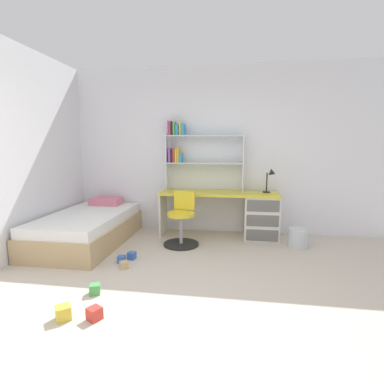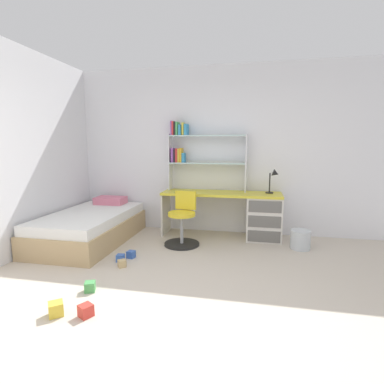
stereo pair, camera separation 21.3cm
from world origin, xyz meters
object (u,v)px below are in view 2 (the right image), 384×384
(waste_bin, at_px, (300,240))
(toy_block_yellow_1, at_px, (56,309))
(toy_block_red_0, at_px, (86,311))
(desk, at_px, (252,213))
(toy_block_natural_4, at_px, (122,263))
(swivel_chair, at_px, (182,224))
(toy_block_blue_5, at_px, (120,258))
(bed_platform, at_px, (91,227))
(toy_block_blue_2, at_px, (131,254))
(desk_lamp, at_px, (274,177))
(toy_block_green_3, at_px, (90,287))
(bookshelf_hutch, at_px, (195,149))

(waste_bin, distance_m, toy_block_yellow_1, 3.21)
(toy_block_red_0, relative_size, toy_block_yellow_1, 0.89)
(desk, bearing_deg, toy_block_natural_4, -135.74)
(swivel_chair, relative_size, toy_block_blue_5, 8.69)
(desk, bearing_deg, toy_block_blue_5, -140.70)
(bed_platform, distance_m, toy_block_blue_5, 1.06)
(swivel_chair, distance_m, toy_block_red_0, 2.07)
(toy_block_blue_2, relative_size, toy_block_blue_5, 1.02)
(waste_bin, bearing_deg, toy_block_yellow_1, -136.34)
(swivel_chair, distance_m, waste_bin, 1.71)
(desk_lamp, distance_m, toy_block_blue_2, 2.41)
(toy_block_green_3, bearing_deg, toy_block_red_0, -63.85)
(toy_block_green_3, relative_size, toy_block_natural_4, 1.14)
(bookshelf_hutch, relative_size, toy_block_yellow_1, 10.76)
(desk, distance_m, toy_block_red_0, 2.91)
(bed_platform, xyz_separation_m, toy_block_green_3, (0.84, -1.47, -0.18))
(waste_bin, xyz_separation_m, toy_block_blue_5, (-2.31, -0.96, -0.09))
(toy_block_blue_2, bearing_deg, toy_block_natural_4, -87.65)
(desk, distance_m, desk_lamp, 0.65)
(toy_block_green_3, bearing_deg, waste_bin, 37.91)
(desk_lamp, bearing_deg, toy_block_yellow_1, -126.69)
(waste_bin, bearing_deg, bed_platform, -174.57)
(toy_block_yellow_1, distance_m, toy_block_natural_4, 1.10)
(toy_block_yellow_1, relative_size, toy_block_blue_2, 1.28)
(swivel_chair, distance_m, toy_block_green_3, 1.73)
(toy_block_red_0, relative_size, toy_block_natural_4, 1.21)
(toy_block_red_0, distance_m, toy_block_blue_5, 1.24)
(waste_bin, bearing_deg, toy_block_blue_5, -157.33)
(desk, xyz_separation_m, swivel_chair, (-1.01, -0.52, -0.09))
(toy_block_blue_2, height_order, toy_block_green_3, toy_block_green_3)
(bed_platform, xyz_separation_m, toy_block_natural_4, (0.89, -0.83, -0.19))
(toy_block_natural_4, bearing_deg, desk, 44.26)
(bookshelf_hutch, relative_size, bed_platform, 0.67)
(toy_block_blue_2, bearing_deg, bed_platform, 149.06)
(bed_platform, bearing_deg, desk, 15.25)
(waste_bin, xyz_separation_m, toy_block_green_3, (-2.26, -1.76, -0.09))
(toy_block_red_0, height_order, toy_block_blue_2, toy_block_red_0)
(bookshelf_hutch, height_order, toy_block_natural_4, bookshelf_hutch)
(desk, xyz_separation_m, toy_block_green_3, (-1.58, -2.13, -0.35))
(swivel_chair, bearing_deg, toy_block_red_0, -100.35)
(swivel_chair, height_order, toy_block_natural_4, swivel_chair)
(desk_lamp, bearing_deg, swivel_chair, -157.19)
(desk_lamp, distance_m, toy_block_yellow_1, 3.39)
(bookshelf_hutch, xyz_separation_m, bed_platform, (-1.47, -0.81, -1.17))
(bookshelf_hutch, xyz_separation_m, toy_block_natural_4, (-0.58, -1.64, -1.35))
(toy_block_red_0, height_order, toy_block_green_3, toy_block_red_0)
(desk, bearing_deg, desk_lamp, 6.53)
(waste_bin, height_order, toy_block_red_0, waste_bin)
(bed_platform, relative_size, waste_bin, 6.77)
(toy_block_yellow_1, bearing_deg, desk, 57.61)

